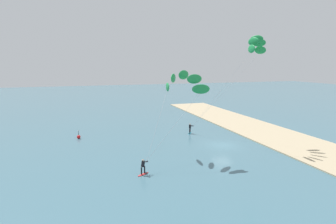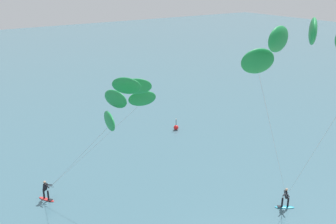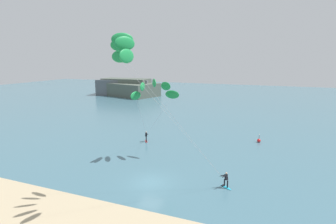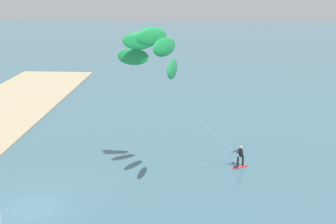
# 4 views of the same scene
# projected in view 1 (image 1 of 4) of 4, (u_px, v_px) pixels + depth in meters

# --- Properties ---
(ground_plane) EXTENTS (240.00, 240.00, 0.00)m
(ground_plane) POSITION_uv_depth(u_px,v_px,m) (223.00, 145.00, 39.71)
(ground_plane) COLOR #426B7A
(sand_strip) EXTENTS (80.00, 10.18, 0.16)m
(sand_strip) POSITION_uv_depth(u_px,v_px,m) (284.00, 139.00, 42.88)
(sand_strip) COLOR tan
(sand_strip) RESTS_ON ground
(kitesurfer_nearshore) EXTENTS (10.98, 9.57, 15.32)m
(kitesurfer_nearshore) POSITION_uv_depth(u_px,v_px,m) (253.00, 49.00, 38.85)
(kitesurfer_nearshore) COLOR #23ADD1
(kitesurfer_nearshore) RESTS_ON ground
(kitesurfer_mid_water) EXTENTS (7.87, 9.28, 10.69)m
(kitesurfer_mid_water) POSITION_uv_depth(u_px,v_px,m) (182.00, 84.00, 33.32)
(kitesurfer_mid_water) COLOR red
(kitesurfer_mid_water) RESTS_ON ground
(marker_buoy) EXTENTS (0.56, 0.56, 1.38)m
(marker_buoy) POSITION_uv_depth(u_px,v_px,m) (79.00, 137.00, 43.22)
(marker_buoy) COLOR red
(marker_buoy) RESTS_ON ground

